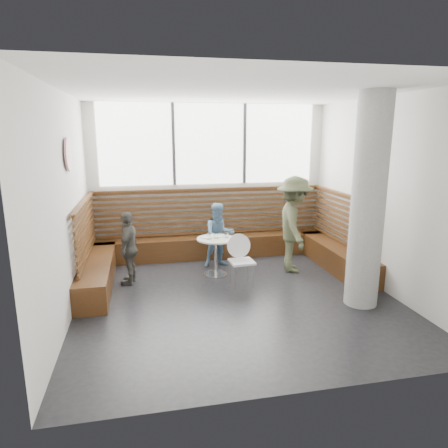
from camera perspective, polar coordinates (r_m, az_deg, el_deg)
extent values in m
cube|color=silver|center=(6.13, 1.91, 3.42)|extent=(5.00, 5.00, 3.20)
cube|color=black|center=(6.58, 1.80, -10.42)|extent=(5.00, 5.00, 0.01)
cube|color=white|center=(6.07, 2.02, 18.45)|extent=(5.00, 5.00, 0.01)
cube|color=white|center=(8.48, -2.08, 11.33)|extent=(4.50, 0.02, 1.65)
cube|color=#3F3F42|center=(8.36, -7.22, 11.21)|extent=(0.06, 0.04, 1.65)
cube|color=#3F3F42|center=(8.62, 2.97, 11.35)|extent=(0.06, 0.04, 1.65)
cube|color=#3E230F|center=(8.59, -1.70, -3.21)|extent=(5.00, 0.50, 0.45)
cube|color=#3E230F|center=(7.56, -17.45, -6.10)|extent=(0.50, 2.50, 0.45)
cube|color=#3E230F|center=(8.36, 14.95, -4.10)|extent=(0.50, 2.50, 0.45)
cube|color=#422610|center=(8.58, -1.93, 1.76)|extent=(4.88, 0.08, 0.98)
cube|color=#422610|center=(7.38, -19.14, -0.81)|extent=(0.08, 2.38, 0.98)
cube|color=#422610|center=(8.26, 16.29, 0.81)|extent=(0.08, 2.38, 0.98)
cylinder|color=gray|center=(6.29, 19.89, 2.90)|extent=(0.50, 0.50, 3.20)
cylinder|color=white|center=(6.36, -21.35, 9.25)|extent=(0.03, 0.50, 0.50)
cylinder|color=silver|center=(7.56, -1.18, -7.19)|extent=(0.44, 0.44, 0.02)
cylinder|color=silver|center=(7.45, -1.20, -4.70)|extent=(0.06, 0.06, 0.68)
cylinder|color=#B7B7BA|center=(7.35, -1.21, -2.15)|extent=(0.69, 0.69, 0.03)
cube|color=white|center=(6.93, 2.54, -5.42)|extent=(0.40, 0.38, 0.04)
cylinder|color=white|center=(7.02, 2.22, -3.12)|extent=(0.42, 0.10, 0.42)
cylinder|color=silver|center=(6.83, 1.48, -7.68)|extent=(0.02, 0.02, 0.41)
cylinder|color=silver|center=(6.91, 4.15, -7.47)|extent=(0.02, 0.02, 0.41)
cylinder|color=silver|center=(7.10, 0.95, -6.88)|extent=(0.02, 0.02, 0.41)
cylinder|color=silver|center=(7.17, 3.52, -6.68)|extent=(0.02, 0.02, 0.41)
imported|color=#4C5035|center=(7.67, 9.98, -0.05)|extent=(0.90, 1.29, 1.83)
imported|color=#5E84A3|center=(7.86, -0.70, -1.61)|extent=(0.66, 0.53, 1.28)
imported|color=#4C4B45|center=(7.17, -13.43, -3.36)|extent=(0.49, 0.81, 1.29)
cylinder|color=white|center=(7.38, -2.38, -1.92)|extent=(0.21, 0.21, 0.01)
cylinder|color=white|center=(7.45, -0.86, -1.77)|extent=(0.19, 0.19, 0.01)
cylinder|color=white|center=(7.28, -2.18, -1.75)|extent=(0.07, 0.07, 0.11)
cylinder|color=white|center=(7.31, -1.11, -1.69)|extent=(0.07, 0.07, 0.11)
cylinder|color=white|center=(7.40, 0.38, -1.50)|extent=(0.07, 0.07, 0.11)
cube|color=#A5C64C|center=(7.22, -0.66, -2.29)|extent=(0.24, 0.21, 0.00)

